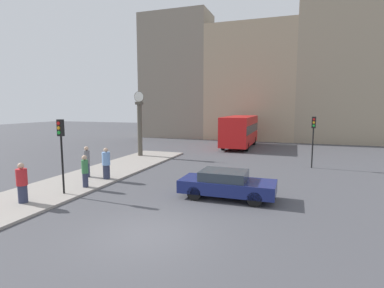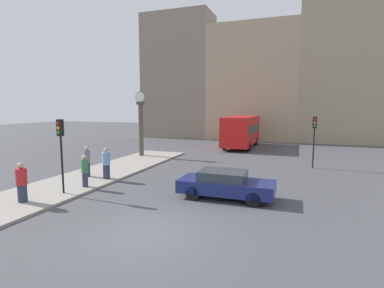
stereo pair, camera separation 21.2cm
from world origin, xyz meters
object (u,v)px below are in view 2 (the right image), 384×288
at_px(bus_distant, 241,130).
at_px(pedestrian_blue_stripe, 106,163).
at_px(traffic_light_near, 61,140).
at_px(pedestrian_green_hoodie, 85,171).
at_px(traffic_light_far, 314,131).
at_px(pedestrian_grey_jacket, 87,161).
at_px(sedan_car, 225,184).
at_px(street_clock, 141,125).
at_px(pedestrian_red_top, 22,183).

xyz_separation_m(bus_distant, pedestrian_blue_stripe, (-4.60, -16.28, -0.82)).
distance_m(traffic_light_near, pedestrian_green_hoodie, 2.09).
bearing_deg(traffic_light_far, pedestrian_blue_stripe, -145.82).
xyz_separation_m(pedestrian_grey_jacket, pedestrian_green_hoodie, (1.36, -1.87, -0.07)).
relative_size(traffic_light_near, pedestrian_blue_stripe, 1.98).
relative_size(bus_distant, traffic_light_near, 2.34).
bearing_deg(pedestrian_green_hoodie, traffic_light_near, -99.43).
relative_size(sedan_car, street_clock, 0.81).
relative_size(bus_distant, street_clock, 1.54).
xyz_separation_m(pedestrian_red_top, pedestrian_green_hoodie, (0.87, 2.89, -0.01)).
relative_size(traffic_light_far, pedestrian_blue_stripe, 1.99).
bearing_deg(traffic_light_far, pedestrian_grey_jacket, -148.83).
bearing_deg(pedestrian_blue_stripe, traffic_light_far, 34.18).
bearing_deg(pedestrian_green_hoodie, traffic_light_far, 40.34).
bearing_deg(pedestrian_blue_stripe, pedestrian_grey_jacket, 178.86).
xyz_separation_m(bus_distant, traffic_light_near, (-4.77, -19.40, 0.81)).
bearing_deg(pedestrian_grey_jacket, pedestrian_green_hoodie, -54.10).
xyz_separation_m(street_clock, pedestrian_blue_stripe, (2.14, -7.77, -1.65)).
xyz_separation_m(pedestrian_red_top, pedestrian_blue_stripe, (0.83, 4.74, 0.02)).
bearing_deg(sedan_car, pedestrian_blue_stripe, 172.01).
distance_m(street_clock, pedestrian_blue_stripe, 8.22).
height_order(pedestrian_red_top, pedestrian_blue_stripe, pedestrian_blue_stripe).
distance_m(pedestrian_grey_jacket, pedestrian_blue_stripe, 1.31).
distance_m(bus_distant, pedestrian_blue_stripe, 16.94).
height_order(traffic_light_far, street_clock, street_clock).
relative_size(sedan_car, bus_distant, 0.53).
distance_m(bus_distant, pedestrian_grey_jacket, 17.32).
xyz_separation_m(sedan_car, street_clock, (-9.21, 8.76, 1.96)).
distance_m(traffic_light_near, pedestrian_red_top, 2.40).
height_order(pedestrian_grey_jacket, pedestrian_green_hoodie, pedestrian_grey_jacket).
bearing_deg(pedestrian_red_top, street_clock, 95.98).
relative_size(street_clock, pedestrian_grey_jacket, 2.97).
xyz_separation_m(sedan_car, pedestrian_grey_jacket, (-8.38, 1.02, 0.35)).
relative_size(sedan_car, pedestrian_blue_stripe, 2.44).
xyz_separation_m(sedan_car, pedestrian_blue_stripe, (-7.07, 0.99, 0.31)).
bearing_deg(pedestrian_grey_jacket, street_clock, 96.08).
distance_m(sedan_car, bus_distant, 17.49).
bearing_deg(traffic_light_far, pedestrian_green_hoodie, -139.66).
height_order(sedan_car, traffic_light_near, traffic_light_near).
height_order(sedan_car, street_clock, street_clock).
distance_m(pedestrian_grey_jacket, pedestrian_green_hoodie, 2.31).
bearing_deg(traffic_light_near, traffic_light_far, 43.42).
xyz_separation_m(traffic_light_near, pedestrian_green_hoodie, (0.21, 1.27, -1.65)).
bearing_deg(bus_distant, street_clock, -128.36).
bearing_deg(traffic_light_near, pedestrian_red_top, -112.18).
bearing_deg(sedan_car, pedestrian_grey_jacket, 173.07).
height_order(sedan_car, bus_distant, bus_distant).
bearing_deg(traffic_light_near, bus_distant, 76.19).
xyz_separation_m(bus_distant, traffic_light_far, (6.46, -8.77, 0.71)).
bearing_deg(sedan_car, pedestrian_green_hoodie, -173.06).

